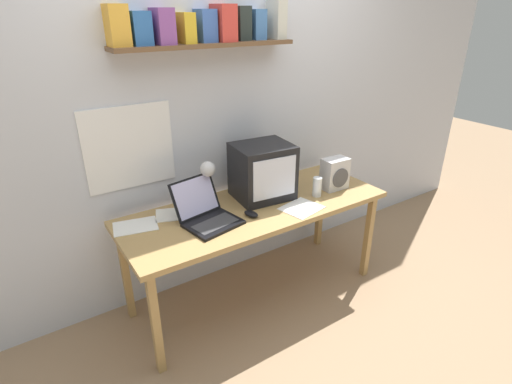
{
  "coord_description": "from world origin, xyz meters",
  "views": [
    {
      "loc": [
        -1.29,
        -1.96,
        1.91
      ],
      "look_at": [
        0.0,
        0.0,
        0.82
      ],
      "focal_mm": 28.0,
      "sensor_mm": 36.0,
      "label": 1
    }
  ],
  "objects_px": {
    "desk_lamp": "(206,178)",
    "open_notebook": "(301,208)",
    "computer_mouse": "(251,214)",
    "loose_paper_near_monitor": "(171,214)",
    "laptop": "(205,212)",
    "juice_glass": "(317,188)",
    "space_heater": "(335,174)",
    "crt_monitor": "(262,171)",
    "loose_paper_near_laptop": "(135,226)",
    "corner_desk": "(256,214)"
  },
  "relations": [
    {
      "from": "crt_monitor",
      "to": "open_notebook",
      "type": "height_order",
      "value": "crt_monitor"
    },
    {
      "from": "corner_desk",
      "to": "laptop",
      "type": "bearing_deg",
      "value": -179.87
    },
    {
      "from": "space_heater",
      "to": "open_notebook",
      "type": "relative_size",
      "value": 0.78
    },
    {
      "from": "laptop",
      "to": "space_heater",
      "type": "distance_m",
      "value": 1.0
    },
    {
      "from": "desk_lamp",
      "to": "space_heater",
      "type": "distance_m",
      "value": 0.93
    },
    {
      "from": "corner_desk",
      "to": "juice_glass",
      "type": "height_order",
      "value": "juice_glass"
    },
    {
      "from": "corner_desk",
      "to": "open_notebook",
      "type": "height_order",
      "value": "open_notebook"
    },
    {
      "from": "loose_paper_near_laptop",
      "to": "loose_paper_near_monitor",
      "type": "xyz_separation_m",
      "value": [
        0.24,
        0.02,
        0.0
      ]
    },
    {
      "from": "open_notebook",
      "to": "loose_paper_near_monitor",
      "type": "height_order",
      "value": "same"
    },
    {
      "from": "laptop",
      "to": "loose_paper_near_monitor",
      "type": "bearing_deg",
      "value": 117.11
    },
    {
      "from": "desk_lamp",
      "to": "open_notebook",
      "type": "relative_size",
      "value": 1.11
    },
    {
      "from": "open_notebook",
      "to": "laptop",
      "type": "bearing_deg",
      "value": 162.13
    },
    {
      "from": "juice_glass",
      "to": "crt_monitor",
      "type": "bearing_deg",
      "value": 147.84
    },
    {
      "from": "crt_monitor",
      "to": "loose_paper_near_laptop",
      "type": "height_order",
      "value": "crt_monitor"
    },
    {
      "from": "space_heater",
      "to": "juice_glass",
      "type": "bearing_deg",
      "value": -169.21
    },
    {
      "from": "desk_lamp",
      "to": "juice_glass",
      "type": "distance_m",
      "value": 0.77
    },
    {
      "from": "crt_monitor",
      "to": "desk_lamp",
      "type": "height_order",
      "value": "crt_monitor"
    },
    {
      "from": "crt_monitor",
      "to": "space_heater",
      "type": "distance_m",
      "value": 0.54
    },
    {
      "from": "crt_monitor",
      "to": "juice_glass",
      "type": "xyz_separation_m",
      "value": [
        0.32,
        -0.2,
        -0.13
      ]
    },
    {
      "from": "space_heater",
      "to": "laptop",
      "type": "bearing_deg",
      "value": 177.62
    },
    {
      "from": "laptop",
      "to": "juice_glass",
      "type": "height_order",
      "value": "laptop"
    },
    {
      "from": "corner_desk",
      "to": "crt_monitor",
      "type": "distance_m",
      "value": 0.29
    },
    {
      "from": "juice_glass",
      "to": "computer_mouse",
      "type": "bearing_deg",
      "value": -179.9
    },
    {
      "from": "space_heater",
      "to": "computer_mouse",
      "type": "xyz_separation_m",
      "value": [
        -0.73,
        -0.03,
        -0.1
      ]
    },
    {
      "from": "desk_lamp",
      "to": "space_heater",
      "type": "bearing_deg",
      "value": -29.97
    },
    {
      "from": "computer_mouse",
      "to": "loose_paper_near_laptop",
      "type": "distance_m",
      "value": 0.7
    },
    {
      "from": "juice_glass",
      "to": "corner_desk",
      "type": "bearing_deg",
      "value": 166.73
    },
    {
      "from": "juice_glass",
      "to": "loose_paper_near_laptop",
      "type": "xyz_separation_m",
      "value": [
        -1.19,
        0.27,
        -0.06
      ]
    },
    {
      "from": "space_heater",
      "to": "corner_desk",
      "type": "bearing_deg",
      "value": 175.11
    },
    {
      "from": "desk_lamp",
      "to": "juice_glass",
      "type": "height_order",
      "value": "desk_lamp"
    },
    {
      "from": "desk_lamp",
      "to": "juice_glass",
      "type": "xyz_separation_m",
      "value": [
        0.71,
        -0.27,
        -0.14
      ]
    },
    {
      "from": "space_heater",
      "to": "loose_paper_near_laptop",
      "type": "xyz_separation_m",
      "value": [
        -1.38,
        0.24,
        -0.11
      ]
    },
    {
      "from": "desk_lamp",
      "to": "computer_mouse",
      "type": "distance_m",
      "value": 0.37
    },
    {
      "from": "desk_lamp",
      "to": "open_notebook",
      "type": "distance_m",
      "value": 0.64
    },
    {
      "from": "loose_paper_near_monitor",
      "to": "open_notebook",
      "type": "bearing_deg",
      "value": -27.17
    },
    {
      "from": "juice_glass",
      "to": "computer_mouse",
      "type": "xyz_separation_m",
      "value": [
        -0.54,
        -0.0,
        -0.05
      ]
    },
    {
      "from": "computer_mouse",
      "to": "loose_paper_near_laptop",
      "type": "bearing_deg",
      "value": 157.21
    },
    {
      "from": "crt_monitor",
      "to": "computer_mouse",
      "type": "height_order",
      "value": "crt_monitor"
    },
    {
      "from": "desk_lamp",
      "to": "juice_glass",
      "type": "relative_size",
      "value": 2.33
    },
    {
      "from": "corner_desk",
      "to": "loose_paper_near_monitor",
      "type": "relative_size",
      "value": 7.4
    },
    {
      "from": "juice_glass",
      "to": "space_heater",
      "type": "height_order",
      "value": "space_heater"
    },
    {
      "from": "loose_paper_near_monitor",
      "to": "space_heater",
      "type": "bearing_deg",
      "value": -12.91
    },
    {
      "from": "laptop",
      "to": "loose_paper_near_monitor",
      "type": "xyz_separation_m",
      "value": [
        -0.15,
        0.19,
        -0.06
      ]
    },
    {
      "from": "open_notebook",
      "to": "desk_lamp",
      "type": "bearing_deg",
      "value": 144.2
    },
    {
      "from": "loose_paper_near_laptop",
      "to": "corner_desk",
      "type": "bearing_deg",
      "value": -12.62
    },
    {
      "from": "space_heater",
      "to": "loose_paper_near_laptop",
      "type": "distance_m",
      "value": 1.41
    },
    {
      "from": "corner_desk",
      "to": "desk_lamp",
      "type": "distance_m",
      "value": 0.41
    },
    {
      "from": "loose_paper_near_laptop",
      "to": "loose_paper_near_monitor",
      "type": "bearing_deg",
      "value": 4.84
    },
    {
      "from": "crt_monitor",
      "to": "loose_paper_near_monitor",
      "type": "xyz_separation_m",
      "value": [
        -0.63,
        0.09,
        -0.18
      ]
    },
    {
      "from": "juice_glass",
      "to": "open_notebook",
      "type": "height_order",
      "value": "juice_glass"
    }
  ]
}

